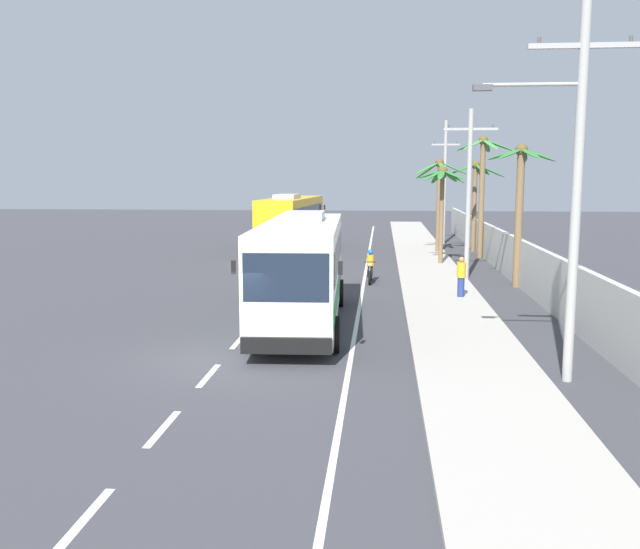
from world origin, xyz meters
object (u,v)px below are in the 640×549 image
object	(u,v)px
coach_bus_foreground	(302,267)
palm_second	(442,190)
utility_pole_nearest	(574,175)
pedestrian_near_kerb	(461,276)
utility_pole_mid	(469,190)
motorcycle_beside_bus	(370,269)
palm_third	(482,174)
palm_farthest	(439,184)
coach_bus_far_lane	(291,221)
palm_fourth	(520,192)
utility_pole_far	(445,181)
palm_nearest	(475,187)

from	to	relation	value
coach_bus_foreground	palm_second	xyz separation A→B (m)	(5.97, 15.77, 2.27)
utility_pole_nearest	palm_second	xyz separation A→B (m)	(-1.20, 21.75, -0.81)
pedestrian_near_kerb	utility_pole_mid	xyz separation A→B (m)	(0.94, 6.01, 3.31)
motorcycle_beside_bus	utility_pole_nearest	xyz separation A→B (m)	(5.01, -15.26, 4.39)
coach_bus_foreground	palm_third	xyz separation A→B (m)	(8.67, 19.63, 3.11)
palm_second	palm_farthest	distance (m)	5.90
coach_bus_far_lane	utility_pole_nearest	distance (m)	31.20
coach_bus_foreground	coach_bus_far_lane	bearing A→B (deg)	98.34
palm_second	palm_fourth	distance (m)	7.78
palm_fourth	utility_pole_mid	bearing A→B (deg)	127.61
palm_fourth	palm_farthest	xyz separation A→B (m)	(-2.50, 13.16, 0.18)
coach_bus_far_lane	palm_third	size ratio (longest dim) A/B	1.52
pedestrian_near_kerb	palm_third	distance (m)	15.45
pedestrian_near_kerb	utility_pole_far	bearing A→B (deg)	-64.25
pedestrian_near_kerb	palm_farthest	world-z (taller)	palm_farthest
utility_pole_mid	palm_second	world-z (taller)	utility_pole_mid
palm_fourth	palm_farthest	size ratio (longest dim) A/B	1.05
palm_nearest	palm_second	world-z (taller)	palm_nearest
pedestrian_near_kerb	palm_fourth	bearing A→B (deg)	-100.18
motorcycle_beside_bus	palm_third	xyz separation A→B (m)	(6.51, 10.35, 4.41)
coach_bus_foreground	coach_bus_far_lane	size ratio (longest dim) A/B	0.98
utility_pole_far	pedestrian_near_kerb	bearing A→B (deg)	-93.19
motorcycle_beside_bus	utility_pole_nearest	distance (m)	16.65
pedestrian_near_kerb	palm_fourth	distance (m)	5.58
utility_pole_far	palm_second	xyz separation A→B (m)	(-1.20, -12.20, -0.39)
palm_second	palm_farthest	xyz separation A→B (m)	(0.28, 5.89, 0.23)
utility_pole_far	palm_fourth	distance (m)	19.53
motorcycle_beside_bus	palm_second	world-z (taller)	palm_second
coach_bus_foreground	palm_farthest	size ratio (longest dim) A/B	1.80
utility_pole_mid	palm_farthest	bearing A→B (deg)	93.13
coach_bus_foreground	palm_farthest	bearing A→B (deg)	73.91
utility_pole_nearest	palm_nearest	distance (m)	29.05
palm_nearest	palm_farthest	distance (m)	2.80
coach_bus_far_lane	palm_nearest	distance (m)	12.31
pedestrian_near_kerb	utility_pole_far	distance (m)	23.30
motorcycle_beside_bus	palm_nearest	distance (m)	15.64
utility_pole_nearest	palm_third	bearing A→B (deg)	86.66
coach_bus_far_lane	utility_pole_far	size ratio (longest dim) A/B	1.25
coach_bus_foreground	palm_second	world-z (taller)	palm_second
palm_nearest	palm_fourth	distance (m)	14.52
motorcycle_beside_bus	utility_pole_nearest	bearing A→B (deg)	-71.82
motorcycle_beside_bus	palm_fourth	size ratio (longest dim) A/B	0.31
motorcycle_beside_bus	palm_second	size ratio (longest dim) A/B	0.36
motorcycle_beside_bus	pedestrian_near_kerb	size ratio (longest dim) A/B	1.20
coach_bus_far_lane	palm_third	world-z (taller)	palm_third
coach_bus_foreground	utility_pole_far	distance (m)	29.00
coach_bus_foreground	palm_nearest	distance (m)	24.72
palm_fourth	coach_bus_far_lane	bearing A→B (deg)	129.57
utility_pole_nearest	palm_second	size ratio (longest dim) A/B	1.70
motorcycle_beside_bus	utility_pole_far	world-z (taller)	utility_pole_far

